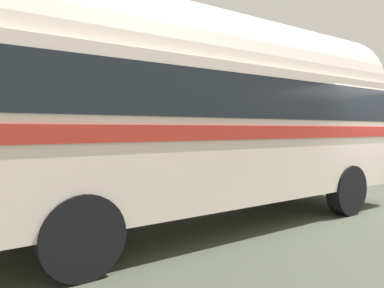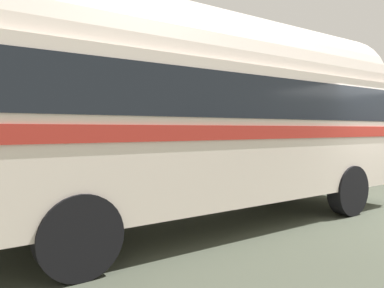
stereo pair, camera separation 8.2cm
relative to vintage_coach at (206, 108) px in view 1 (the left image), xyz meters
The scene contains 1 object.
vintage_coach is the anchor object (origin of this frame).
Camera 1 is at (1.96, -7.77, 1.68)m, focal length 34.41 mm.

